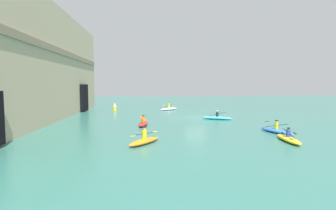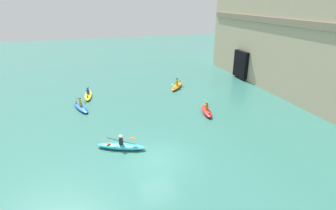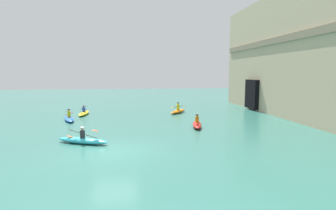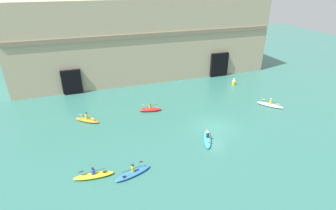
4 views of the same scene
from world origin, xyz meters
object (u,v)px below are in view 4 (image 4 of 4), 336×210
kayak_red (150,109)px  kayak_orange (87,120)px  kayak_yellow (94,175)px  kayak_cyan (207,139)px  kayak_blue (133,173)px  kayak_white (270,105)px  marker_buoy (234,81)px

kayak_red → kayak_orange: (-7.82, -0.20, -0.01)m
kayak_red → kayak_yellow: 13.04m
kayak_cyan → kayak_yellow: kayak_cyan is taller
kayak_blue → kayak_cyan: bearing=180.0°
kayak_cyan → kayak_blue: (-8.53, -2.74, -0.02)m
kayak_yellow → kayak_cyan: bearing=13.6°
kayak_red → kayak_blue: 12.08m
kayak_white → kayak_yellow: (-23.39, -6.61, -0.00)m
kayak_yellow → kayak_red: bearing=56.9°
kayak_white → kayak_orange: kayak_orange is taller
kayak_red → kayak_white: bearing=177.7°
kayak_cyan → kayak_yellow: bearing=-56.6°
kayak_red → marker_buoy: size_ratio=2.42×
marker_buoy → kayak_orange: bearing=-168.2°
kayak_white → kayak_yellow: 24.30m
kayak_red → kayak_cyan: kayak_red is taller
kayak_red → kayak_orange: 7.83m
kayak_cyan → marker_buoy: 17.18m
kayak_blue → marker_buoy: marker_buoy is taller
kayak_blue → kayak_yellow: kayak_blue is taller
kayak_cyan → marker_buoy: size_ratio=2.92×
kayak_white → kayak_cyan: 12.49m
kayak_red → kayak_cyan: (3.91, -8.42, -0.03)m
kayak_red → kayak_orange: kayak_orange is taller
kayak_red → kayak_blue: bearing=78.9°
kayak_white → kayak_orange: size_ratio=1.09×
kayak_white → marker_buoy: marker_buoy is taller
kayak_blue → kayak_yellow: 3.35m
kayak_white → kayak_yellow: bearing=67.3°
kayak_red → kayak_yellow: bearing=64.2°
kayak_cyan → kayak_orange: bearing=-101.1°
kayak_white → kayak_yellow: kayak_white is taller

